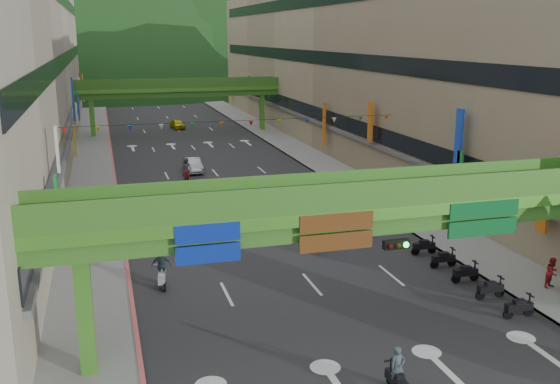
# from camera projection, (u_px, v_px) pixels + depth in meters

# --- Properties ---
(road_slab) EXTENTS (18.00, 140.00, 0.02)m
(road_slab) POSITION_uv_depth(u_px,v_px,m) (199.00, 154.00, 67.70)
(road_slab) COLOR #28282B
(road_slab) RESTS_ON ground
(sidewalk_left) EXTENTS (4.00, 140.00, 0.15)m
(sidewalk_left) POSITION_uv_depth(u_px,v_px,m) (93.00, 159.00, 64.73)
(sidewalk_left) COLOR gray
(sidewalk_left) RESTS_ON ground
(sidewalk_right) EXTENTS (4.00, 140.00, 0.15)m
(sidewalk_right) POSITION_uv_depth(u_px,v_px,m) (295.00, 148.00, 70.63)
(sidewalk_right) COLOR gray
(sidewalk_right) RESTS_ON ground
(curb_left) EXTENTS (0.20, 140.00, 0.18)m
(curb_left) POSITION_uv_depth(u_px,v_px,m) (112.00, 158.00, 65.23)
(curb_left) COLOR #CC5959
(curb_left) RESTS_ON ground
(curb_right) EXTENTS (0.20, 140.00, 0.18)m
(curb_right) POSITION_uv_depth(u_px,v_px,m) (279.00, 149.00, 70.12)
(curb_right) COLOR gray
(curb_right) RESTS_ON ground
(building_row_left) EXTENTS (12.80, 95.00, 19.00)m
(building_row_left) POSITION_uv_depth(u_px,v_px,m) (1.00, 68.00, 60.30)
(building_row_left) COLOR #9E937F
(building_row_left) RESTS_ON ground
(building_row_right) EXTENTS (12.80, 95.00, 19.00)m
(building_row_right) POSITION_uv_depth(u_px,v_px,m) (362.00, 63.00, 70.46)
(building_row_right) COLOR gray
(building_row_right) RESTS_ON ground
(overpass_near) EXTENTS (28.00, 12.27, 7.10)m
(overpass_near) POSITION_uv_depth(u_px,v_px,m) (389.00, 223.00, 25.10)
(overpass_near) COLOR #4C9E2D
(overpass_near) RESTS_ON ground
(overpass_far) EXTENTS (28.00, 2.20, 7.10)m
(overpass_far) POSITION_uv_depth(u_px,v_px,m) (179.00, 92.00, 80.35)
(overpass_far) COLOR #4C9E2D
(overpass_far) RESTS_ON ground
(hill_left) EXTENTS (168.00, 140.00, 112.00)m
(hill_left) POSITION_uv_depth(u_px,v_px,m) (79.00, 83.00, 166.16)
(hill_left) COLOR #1C4419
(hill_left) RESTS_ON ground
(hill_right) EXTENTS (208.00, 176.00, 128.00)m
(hill_right) POSITION_uv_depth(u_px,v_px,m) (214.00, 76.00, 195.52)
(hill_right) COLOR #1C4419
(hill_right) RESTS_ON ground
(bunting_string) EXTENTS (26.00, 0.36, 0.47)m
(bunting_string) POSITION_uv_depth(u_px,v_px,m) (237.00, 124.00, 47.60)
(bunting_string) COLOR black
(bunting_string) RESTS_ON ground
(scooter_rider_near) EXTENTS (0.56, 1.60, 1.85)m
(scooter_rider_near) POSITION_uv_depth(u_px,v_px,m) (397.00, 373.00, 22.25)
(scooter_rider_near) COLOR black
(scooter_rider_near) RESTS_ON ground
(scooter_rider_mid) EXTENTS (0.78, 1.60, 1.84)m
(scooter_rider_mid) POSITION_uv_depth(u_px,v_px,m) (314.00, 235.00, 37.38)
(scooter_rider_mid) COLOR black
(scooter_rider_mid) RESTS_ON ground
(scooter_rider_left) EXTENTS (1.04, 1.60, 2.04)m
(scooter_rider_left) POSITION_uv_depth(u_px,v_px,m) (161.00, 269.00, 31.68)
(scooter_rider_left) COLOR #99979E
(scooter_rider_left) RESTS_ON ground
(scooter_rider_far) EXTENTS (0.86, 1.60, 2.08)m
(scooter_rider_far) POSITION_uv_depth(u_px,v_px,m) (186.00, 169.00, 54.92)
(scooter_rider_far) COLOR maroon
(scooter_rider_far) RESTS_ON ground
(parked_scooter_row) EXTENTS (1.60, 9.35, 1.08)m
(parked_scooter_row) POSITION_uv_depth(u_px,v_px,m) (465.00, 273.00, 32.49)
(parked_scooter_row) COLOR black
(parked_scooter_row) RESTS_ON ground
(car_silver) EXTENTS (1.48, 4.08, 1.34)m
(car_silver) POSITION_uv_depth(u_px,v_px,m) (193.00, 165.00, 58.60)
(car_silver) COLOR #B2B2BA
(car_silver) RESTS_ON ground
(car_yellow) EXTENTS (1.96, 3.89, 1.27)m
(car_yellow) POSITION_uv_depth(u_px,v_px,m) (177.00, 124.00, 85.70)
(car_yellow) COLOR #BBBA0B
(car_yellow) RESTS_ON ground
(pedestrian_red) EXTENTS (0.94, 0.84, 1.58)m
(pedestrian_red) POSITION_uv_depth(u_px,v_px,m) (552.00, 275.00, 31.44)
(pedestrian_red) COLOR maroon
(pedestrian_red) RESTS_ON ground
(pedestrian_dark) EXTENTS (1.15, 0.77, 1.81)m
(pedestrian_dark) POSITION_uv_depth(u_px,v_px,m) (392.00, 202.00, 44.82)
(pedestrian_dark) COLOR #212228
(pedestrian_dark) RESTS_ON ground
(pedestrian_blue) EXTENTS (0.98, 0.83, 1.77)m
(pedestrian_blue) POSITION_uv_depth(u_px,v_px,m) (425.00, 201.00, 45.02)
(pedestrian_blue) COLOR #334B5F
(pedestrian_blue) RESTS_ON ground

